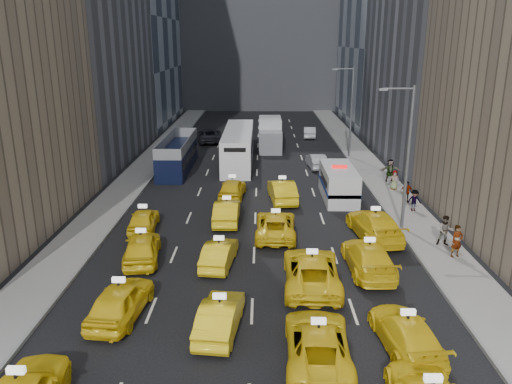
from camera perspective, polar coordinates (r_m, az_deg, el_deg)
ground at (r=21.09m, az=-0.57°, el=-16.18°), size 160.00×160.00×0.00m
sidewalk_west at (r=45.48m, az=-13.26°, el=1.99°), size 3.00×90.00×0.15m
sidewalk_east at (r=45.29m, az=13.51°, el=1.91°), size 3.00×90.00×0.15m
curb_west at (r=45.15m, az=-11.47°, el=2.01°), size 0.15×90.00×0.18m
curb_east at (r=44.99m, az=11.71°, el=1.95°), size 0.15×90.00×0.18m
streetlight_near at (r=31.61m, az=16.80°, el=4.21°), size 2.15×0.22×9.00m
streetlight_far at (r=50.84m, az=10.72°, el=9.28°), size 2.15×0.22×9.00m
taxi_4 at (r=22.75m, az=-15.23°, el=-11.89°), size 2.32×4.73×1.55m
taxi_5 at (r=21.11m, az=-4.14°, el=-13.96°), size 1.94×4.37×1.39m
taxi_6 at (r=19.56m, az=7.06°, el=-16.76°), size 2.57×5.23×1.43m
taxi_7 at (r=20.89m, az=16.78°, el=-15.14°), size 2.38×4.87×1.37m
taxi_8 at (r=27.83m, az=-12.91°, el=-6.20°), size 2.40×4.73×1.54m
taxi_9 at (r=26.76m, az=-4.22°, el=-7.01°), size 1.89×4.17×1.33m
taxi_10 at (r=24.68m, az=6.36°, el=-8.91°), size 2.84×5.81×1.59m
taxi_11 at (r=26.62m, az=12.74°, el=-7.30°), size 2.28×5.35×1.54m
taxi_12 at (r=32.20m, az=-12.73°, el=-3.11°), size 1.87×4.12×1.37m
taxi_13 at (r=32.74m, az=-3.35°, el=-2.25°), size 1.58×4.52×1.49m
taxi_14 at (r=30.46m, az=2.26°, el=-3.80°), size 2.53×5.21×1.43m
taxi_15 at (r=31.03m, az=13.40°, el=-3.66°), size 2.96×5.91×1.65m
taxi_16 at (r=37.80m, az=-2.72°, el=0.42°), size 2.15×4.50×1.48m
taxi_17 at (r=37.01m, az=3.00°, el=0.16°), size 2.22×5.03×1.61m
nypd_van at (r=38.00m, az=9.41°, el=0.96°), size 2.67×6.10×2.57m
double_decker at (r=46.41m, az=-8.94°, el=4.32°), size 2.63×10.30×2.98m
city_bus at (r=48.22m, az=-2.03°, el=5.18°), size 3.85×12.87×3.27m
box_truck at (r=54.88m, az=1.62°, el=6.61°), size 3.37×7.34×3.23m
misc_car_0 at (r=46.95m, az=6.93°, el=3.55°), size 1.79×4.22×1.35m
misc_car_1 at (r=58.74m, az=-5.29°, el=6.46°), size 3.40×6.07×1.60m
misc_car_2 at (r=64.57m, az=1.76°, el=7.42°), size 2.17×5.10×1.47m
misc_car_3 at (r=64.10m, az=-2.44°, el=7.32°), size 2.21×4.36×1.42m
misc_car_4 at (r=61.76m, az=6.15°, el=6.82°), size 1.70×4.11×1.32m
pedestrian_0 at (r=29.29m, az=21.97°, el=-5.23°), size 0.76×0.60×1.83m
pedestrian_1 at (r=30.66m, az=20.83°, el=-4.16°), size 0.94×0.61×1.80m
pedestrian_2 at (r=36.04m, az=17.64°, el=-0.93°), size 1.02×0.47×1.54m
pedestrian_3 at (r=37.98m, az=16.82°, el=0.06°), size 0.99×0.68×1.54m
pedestrian_4 at (r=40.84m, az=15.53°, el=1.33°), size 0.79×0.49×1.53m
pedestrian_5 at (r=43.06m, az=15.08°, el=2.41°), size 1.77×0.57×1.89m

